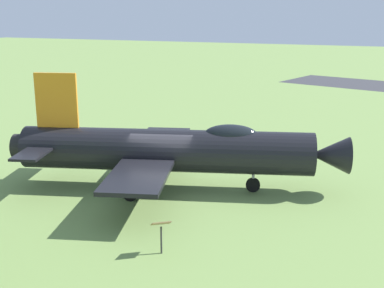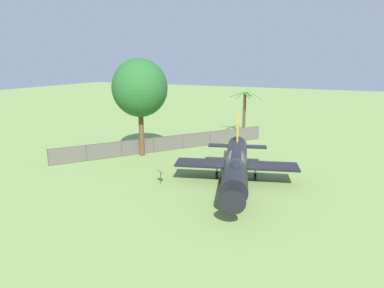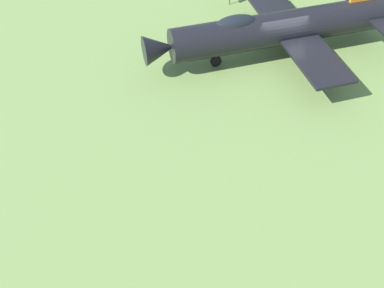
# 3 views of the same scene
# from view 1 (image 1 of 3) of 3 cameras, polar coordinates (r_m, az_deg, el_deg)

# --- Properties ---
(ground_plane) EXTENTS (200.00, 200.00, 0.00)m
(ground_plane) POSITION_cam_1_polar(r_m,az_deg,el_deg) (21.86, -2.85, -5.03)
(ground_plane) COLOR #75934C
(display_jet) EXTENTS (13.97, 10.04, 4.91)m
(display_jet) POSITION_cam_1_polar(r_m,az_deg,el_deg) (21.28, -1.90, -0.67)
(display_jet) COLOR black
(display_jet) RESTS_ON ground_plane
(info_plaque) EXTENTS (0.72, 0.67, 1.14)m
(info_plaque) POSITION_cam_1_polar(r_m,az_deg,el_deg) (15.96, -3.51, -9.45)
(info_plaque) COLOR #333333
(info_plaque) RESTS_ON ground_plane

